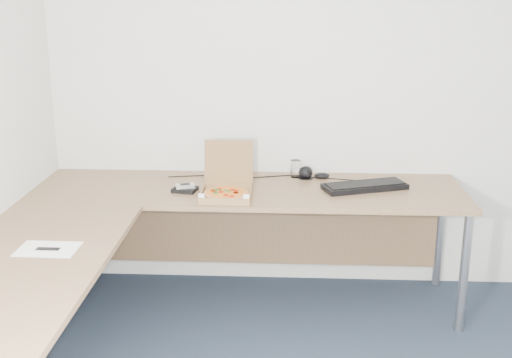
# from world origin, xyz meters

# --- Properties ---
(room_shell) EXTENTS (3.50, 3.50, 2.50)m
(room_shell) POSITION_xyz_m (0.00, 0.00, 1.25)
(room_shell) COLOR silver
(room_shell) RESTS_ON ground
(desk) EXTENTS (2.50, 2.20, 0.73)m
(desk) POSITION_xyz_m (-0.82, 0.97, 0.70)
(desk) COLOR #836142
(desk) RESTS_ON ground
(pizza_box) EXTENTS (0.28, 0.32, 0.28)m
(pizza_box) POSITION_xyz_m (-0.61, 1.23, 0.76)
(pizza_box) COLOR olive
(pizza_box) RESTS_ON desk
(drinking_glass) EXTENTS (0.06, 0.06, 0.11)m
(drinking_glass) POSITION_xyz_m (-0.23, 1.64, 0.78)
(drinking_glass) COLOR silver
(drinking_glass) RESTS_ON desk
(keyboard) EXTENTS (0.51, 0.32, 0.03)m
(keyboard) POSITION_xyz_m (0.17, 1.41, 0.75)
(keyboard) COLOR black
(keyboard) RESTS_ON desk
(mouse) EXTENTS (0.11, 0.09, 0.03)m
(mouse) POSITION_xyz_m (-0.06, 1.62, 0.75)
(mouse) COLOR black
(mouse) RESTS_ON desk
(wallet) EXTENTS (0.15, 0.13, 0.02)m
(wallet) POSITION_xyz_m (-0.86, 1.31, 0.74)
(wallet) COLOR black
(wallet) RESTS_ON desk
(phone) EXTENTS (0.12, 0.08, 0.02)m
(phone) POSITION_xyz_m (-0.86, 1.32, 0.76)
(phone) COLOR #B2B5BA
(phone) RESTS_ON wallet
(paper_sheet) EXTENTS (0.27, 0.19, 0.00)m
(paper_sheet) POSITION_xyz_m (-1.34, 0.43, 0.73)
(paper_sheet) COLOR white
(paper_sheet) RESTS_ON desk
(dome_speaker) EXTENTS (0.10, 0.10, 0.08)m
(dome_speaker) POSITION_xyz_m (-0.16, 1.62, 0.77)
(dome_speaker) COLOR black
(dome_speaker) RESTS_ON desk
(cable_bundle) EXTENTS (0.59, 0.12, 0.01)m
(cable_bundle) POSITION_xyz_m (-0.42, 1.62, 0.73)
(cable_bundle) COLOR black
(cable_bundle) RESTS_ON desk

